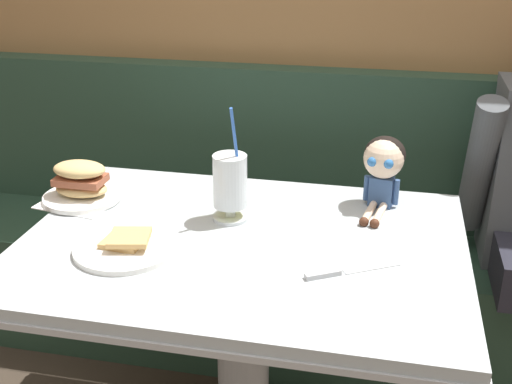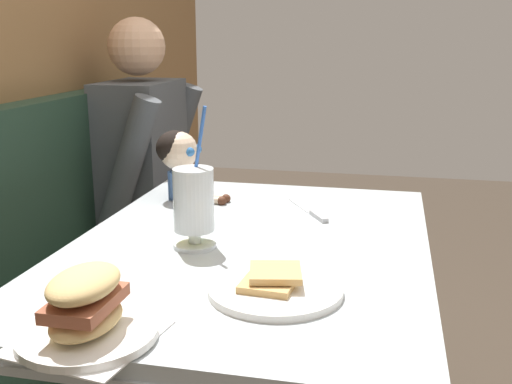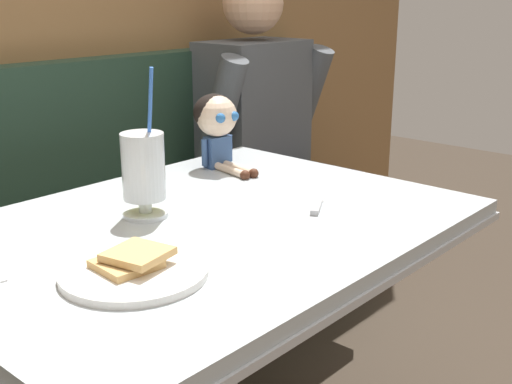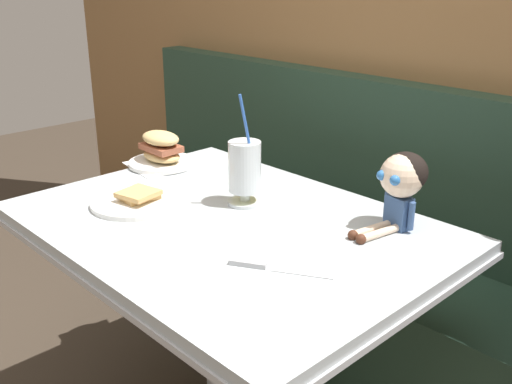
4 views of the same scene
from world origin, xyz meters
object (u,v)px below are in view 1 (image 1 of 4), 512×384
(milkshake_glass, at_px, (230,184))
(seated_doll, at_px, (383,162))
(sandwich_plate, at_px, (81,185))
(toast_plate, at_px, (126,246))
(butter_knife, at_px, (337,272))

(milkshake_glass, distance_m, seated_doll, 0.42)
(milkshake_glass, height_order, sandwich_plate, milkshake_glass)
(toast_plate, relative_size, seated_doll, 1.11)
(sandwich_plate, xyz_separation_m, butter_knife, (0.75, -0.26, -0.04))
(milkshake_glass, relative_size, seated_doll, 1.39)
(butter_knife, xyz_separation_m, seated_doll, (0.08, 0.40, 0.12))
(butter_knife, bearing_deg, toast_plate, 179.22)
(toast_plate, distance_m, butter_knife, 0.51)
(toast_plate, xyz_separation_m, butter_knife, (0.51, -0.01, -0.01))
(sandwich_plate, distance_m, butter_knife, 0.79)
(milkshake_glass, xyz_separation_m, seated_doll, (0.39, 0.17, 0.03))
(toast_plate, height_order, butter_knife, toast_plate)
(butter_knife, relative_size, seated_doll, 0.94)
(sandwich_plate, relative_size, seated_doll, 1.01)
(toast_plate, height_order, sandwich_plate, sandwich_plate)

